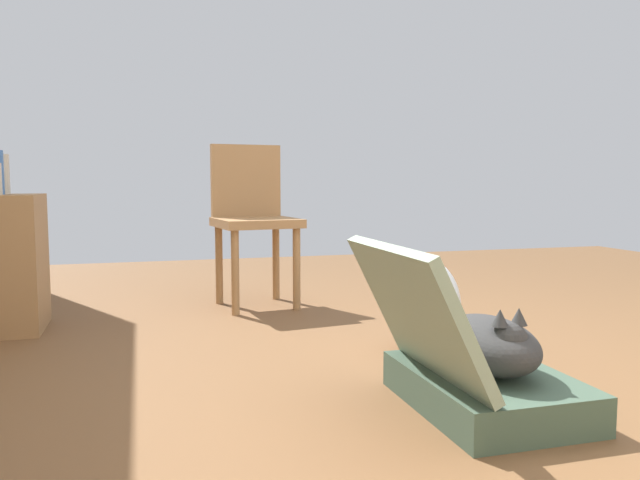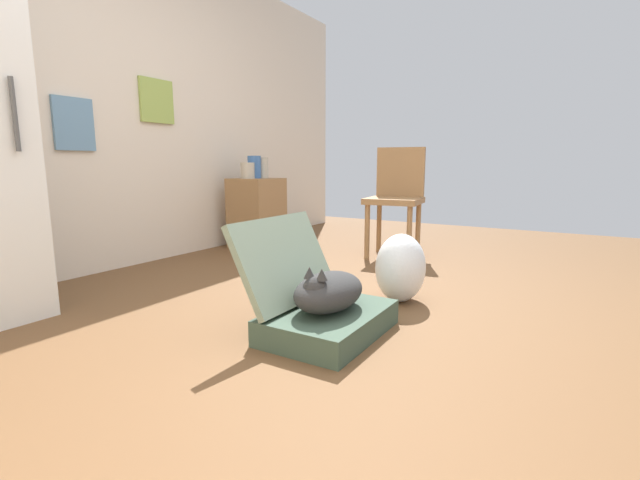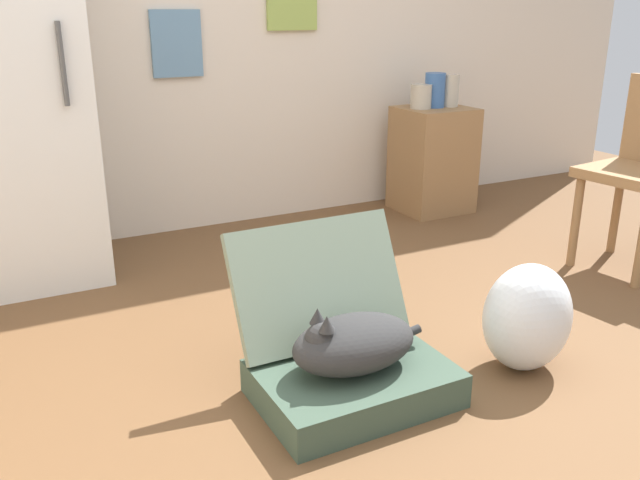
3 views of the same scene
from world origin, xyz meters
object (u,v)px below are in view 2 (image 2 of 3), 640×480
object	(u,v)px
cat	(328,291)
vase_round	(254,167)
vase_short	(263,168)
chair	(396,195)
plastic_bag_white	(400,268)
suitcase_base	(329,322)
side_table	(257,213)
vase_tall	(248,171)

from	to	relation	value
cat	vase_round	distance (m)	2.46
vase_short	chair	world-z (taller)	chair
chair	plastic_bag_white	bearing A→B (deg)	-74.48
suitcase_base	chair	bearing A→B (deg)	12.45
suitcase_base	chair	world-z (taller)	chair
suitcase_base	vase_short	distance (m)	2.56
cat	side_table	bearing A→B (deg)	47.11
cat	vase_short	xyz separation A→B (m)	(1.73, 1.75, 0.56)
vase_tall	cat	bearing A→B (deg)	-130.73
vase_tall	suitcase_base	bearing A→B (deg)	-130.57
suitcase_base	side_table	world-z (taller)	side_table
chair	suitcase_base	bearing A→B (deg)	-84.74
side_table	vase_short	world-z (taller)	vase_short
suitcase_base	plastic_bag_white	size ratio (longest dim) A/B	1.58
vase_tall	vase_round	bearing A→B (deg)	4.69
vase_round	cat	bearing A→B (deg)	-132.60
vase_round	vase_short	bearing A→B (deg)	-9.10
suitcase_base	vase_round	distance (m)	2.50
side_table	vase_short	bearing A→B (deg)	0.13
side_table	cat	bearing A→B (deg)	-132.89
suitcase_base	plastic_bag_white	world-z (taller)	plastic_bag_white
suitcase_base	chair	size ratio (longest dim) A/B	0.67
vase_short	side_table	bearing A→B (deg)	-179.87
chair	side_table	bearing A→B (deg)	-174.06
suitcase_base	side_table	xyz separation A→B (m)	(1.61, 1.75, 0.28)
plastic_bag_white	side_table	xyz separation A→B (m)	(0.94, 1.85, 0.13)
suitcase_base	vase_tall	size ratio (longest dim) A/B	4.30
plastic_bag_white	vase_tall	world-z (taller)	vase_tall
side_table	vase_short	size ratio (longest dim) A/B	3.37
vase_short	chair	size ratio (longest dim) A/B	0.21
cat	vase_short	world-z (taller)	vase_short
cat	vase_tall	xyz separation A→B (m)	(1.51, 1.76, 0.53)
side_table	vase_short	distance (m)	0.45
vase_short	chair	distance (m)	1.36
side_table	vase_tall	size ratio (longest dim) A/B	4.49
cat	vase_tall	distance (m)	2.38
vase_tall	chair	world-z (taller)	chair
plastic_bag_white	suitcase_base	bearing A→B (deg)	171.67
plastic_bag_white	vase_short	bearing A→B (deg)	60.30
vase_round	chair	bearing A→B (deg)	-77.04
vase_short	chair	bearing A→B (deg)	-81.51
side_table	vase_short	xyz separation A→B (m)	(0.11, 0.00, 0.44)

